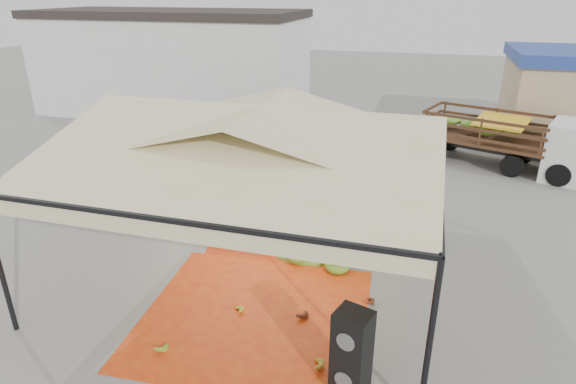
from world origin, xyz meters
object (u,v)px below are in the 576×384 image
(speaker_stack, at_px, (352,353))
(truck_left, at_px, (263,134))
(banana_heap, at_px, (336,209))
(vendor, at_px, (362,185))
(truck_right, at_px, (515,136))

(speaker_stack, height_order, truck_left, truck_left)
(banana_heap, distance_m, vendor, 1.41)
(banana_heap, height_order, truck_left, truck_left)
(truck_right, bearing_deg, banana_heap, -108.65)
(truck_left, bearing_deg, speaker_stack, -61.99)
(banana_heap, relative_size, speaker_stack, 3.81)
(speaker_stack, bearing_deg, vendor, 114.54)
(vendor, distance_m, truck_right, 7.54)
(truck_left, height_order, truck_right, truck_right)
(banana_heap, bearing_deg, truck_right, 51.54)
(vendor, xyz_separation_m, truck_right, (4.96, 5.66, 0.35))
(truck_right, bearing_deg, vendor, -111.44)
(truck_left, bearing_deg, truck_right, 15.14)
(vendor, distance_m, truck_left, 5.57)
(vendor, bearing_deg, truck_right, -125.35)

